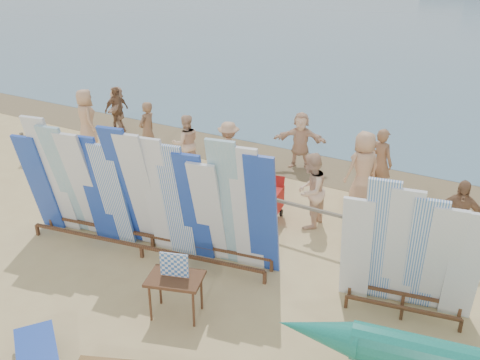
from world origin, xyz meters
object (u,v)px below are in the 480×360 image
Objects in this scene: beachgoer_extra_1 at (117,110)px; beachgoer_11 at (118,109)px; beachgoer_1 at (147,131)px; beach_chair_right at (260,204)px; side_surfboard_rack at (409,255)px; beach_chair_left at (218,183)px; beachgoer_10 at (458,219)px; beachgoer_3 at (229,150)px; beachgoer_8 at (311,191)px; vendor_table at (176,295)px; beachgoer_0 at (86,118)px; beachgoer_2 at (186,143)px; beachgoer_7 at (381,162)px; stroller at (271,204)px; beachgoer_6 at (363,168)px; main_surfboard_rack at (143,197)px; beachgoer_5 at (300,140)px.

beachgoer_extra_1 is 1.02× the size of beachgoer_11.
beachgoer_11 is at bearing -123.25° from beachgoer_1.
side_surfboard_rack is at bearing -41.56° from beach_chair_right.
beachgoer_10 is (5.74, -0.10, 0.57)m from beach_chair_left.
beachgoer_3 reaches higher than beachgoer_extra_1.
beachgoer_8 is (2.75, -0.46, 0.61)m from beach_chair_left.
beachgoer_0 is at bearing 126.03° from vendor_table.
beachgoer_2 is 5.27m from beachgoer_7.
beachgoer_8 reaches higher than beachgoer_2.
beachgoer_1 is at bearing -22.10° from beachgoer_3.
stroller is 0.56× the size of beachgoer_7.
beachgoer_2 is at bearing -47.41° from beachgoer_6.
beachgoer_7 reaches higher than beachgoer_2.
stroller is (-3.47, 1.82, -0.72)m from side_surfboard_rack.
beachgoer_7 is 2.58m from beachgoer_8.
main_surfboard_rack reaches higher than vendor_table.
beach_chair_right is 3.28m from beachgoer_7.
beachgoer_1 is at bearing -173.21° from beachgoer_5.
stroller is at bearing 69.63° from beachgoer_1.
side_surfboard_rack is at bearing 30.66° from beachgoer_11.
beachgoer_8 is (1.25, 0.02, 0.63)m from beach_chair_right.
beachgoer_1 reaches higher than vendor_table.
vendor_table is 0.75× the size of beachgoer_3.
beachgoer_0 is (-7.03, 1.30, 0.70)m from beach_chair_right.
beachgoer_1 is (2.40, 0.13, -0.05)m from beachgoer_0.
beachgoer_10 is at bearing 41.88° from beachgoer_11.
beachgoer_1 reaches higher than beachgoer_extra_1.
beachgoer_extra_1 is 6.81m from beachgoer_5.
beachgoer_8 is (-0.59, -1.75, -0.05)m from beachgoer_6.
beachgoer_0 is at bearing -20.57° from beachgoer_3.
main_surfboard_rack is at bearing 174.80° from beachgoer_0.
beachgoer_10 is 3.01m from beachgoer_8.
beachgoer_2 is at bearing -101.26° from beachgoer_extra_1.
main_surfboard_rack is at bearing -131.23° from stroller.
beachgoer_2 is 4.49m from beachgoer_extra_1.
beachgoer_7 is at bearing 47.23° from beach_chair_left.
stroller is 0.60× the size of beachgoer_2.
side_surfboard_rack reaches higher than beachgoer_11.
beach_chair_right is 0.43× the size of beachgoer_6.
stroller is 5.29m from beachgoer_1.
beachgoer_3 reaches higher than beach_chair_left.
side_surfboard_rack is 2.87× the size of beach_chair_left.
main_surfboard_rack is 5.62× the size of stroller.
beachgoer_3 is at bearing 137.62° from side_surfboard_rack.
side_surfboard_rack is 6.74m from beachgoer_5.
beachgoer_extra_1 is at bearing 144.11° from beach_chair_right.
beachgoer_0 is 8.88m from beachgoer_6.
beach_chair_right is 0.49× the size of beachgoer_extra_1.
stroller is at bearing -0.13° from beachgoer_6.
side_surfboard_rack is 5.96m from beach_chair_left.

